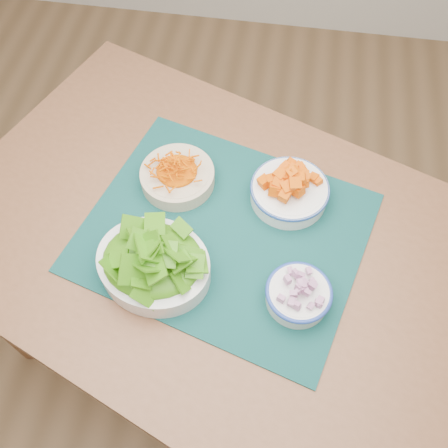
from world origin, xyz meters
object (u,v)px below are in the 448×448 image
(table, at_px, (215,258))
(lettuce_bowl, at_px, (153,259))
(carrot_bowl, at_px, (177,174))
(placemat, at_px, (224,232))
(squash_bowl, at_px, (290,188))
(onion_bowl, at_px, (299,293))

(table, bearing_deg, lettuce_bowl, -114.62)
(carrot_bowl, xyz_separation_m, lettuce_bowl, (0.00, -0.24, 0.03))
(placemat, xyz_separation_m, lettuce_bowl, (-0.13, -0.12, 0.06))
(table, height_order, placemat, placemat)
(table, distance_m, carrot_bowl, 0.22)
(lettuce_bowl, bearing_deg, placemat, 59.92)
(lettuce_bowl, bearing_deg, table, 60.31)
(carrot_bowl, bearing_deg, table, -50.57)
(squash_bowl, height_order, onion_bowl, squash_bowl)
(table, bearing_deg, onion_bowl, -11.20)
(carrot_bowl, relative_size, onion_bowl, 1.63)
(lettuce_bowl, relative_size, onion_bowl, 2.14)
(placemat, height_order, carrot_bowl, carrot_bowl)
(squash_bowl, xyz_separation_m, onion_bowl, (0.04, -0.25, -0.01))
(squash_bowl, height_order, lettuce_bowl, lettuce_bowl)
(carrot_bowl, relative_size, squash_bowl, 1.04)
(placemat, relative_size, onion_bowl, 4.43)
(squash_bowl, bearing_deg, placemat, -140.08)
(table, distance_m, onion_bowl, 0.26)
(carrot_bowl, distance_m, onion_bowl, 0.39)
(table, height_order, onion_bowl, onion_bowl)
(table, xyz_separation_m, carrot_bowl, (-0.11, 0.13, 0.13))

